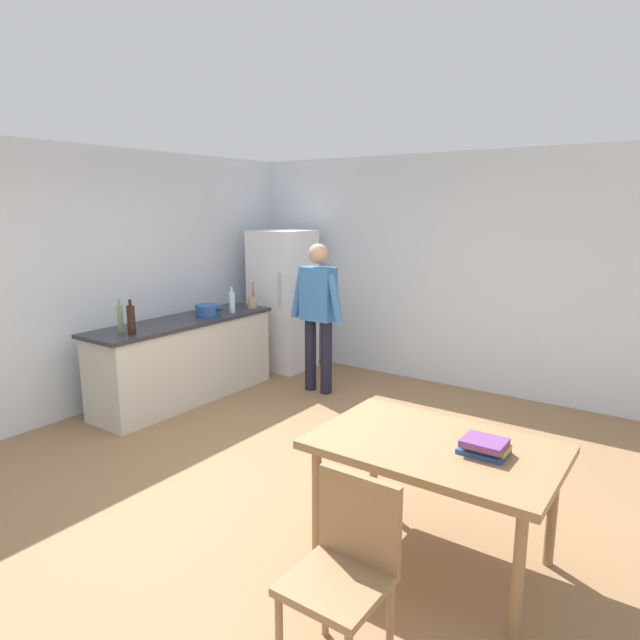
{
  "coord_description": "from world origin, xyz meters",
  "views": [
    {
      "loc": [
        2.58,
        -3.16,
        2.1
      ],
      "look_at": [
        -0.59,
        1.37,
        0.96
      ],
      "focal_mm": 31.12,
      "sensor_mm": 36.0,
      "label": 1
    }
  ],
  "objects_px": {
    "bottle_wine_dark": "(131,320)",
    "bottle_vinegar_tall": "(120,319)",
    "utensil_jar": "(252,302)",
    "dining_table": "(435,455)",
    "bottle_water_clear": "(232,302)",
    "cooking_pot": "(208,310)",
    "book_stack": "(484,446)",
    "person": "(318,308)",
    "chair": "(346,562)",
    "refrigerator": "(283,300)"
  },
  "relations": [
    {
      "from": "person",
      "to": "cooking_pot",
      "type": "height_order",
      "value": "person"
    },
    {
      "from": "bottle_water_clear",
      "to": "bottle_wine_dark",
      "type": "height_order",
      "value": "bottle_wine_dark"
    },
    {
      "from": "book_stack",
      "to": "bottle_vinegar_tall",
      "type": "bearing_deg",
      "value": 175.12
    },
    {
      "from": "bottle_wine_dark",
      "to": "bottle_vinegar_tall",
      "type": "bearing_deg",
      "value": 179.85
    },
    {
      "from": "chair",
      "to": "utensil_jar",
      "type": "height_order",
      "value": "utensil_jar"
    },
    {
      "from": "cooking_pot",
      "to": "bottle_water_clear",
      "type": "xyz_separation_m",
      "value": [
        0.12,
        0.26,
        0.07
      ]
    },
    {
      "from": "person",
      "to": "dining_table",
      "type": "height_order",
      "value": "person"
    },
    {
      "from": "cooking_pot",
      "to": "utensil_jar",
      "type": "bearing_deg",
      "value": 81.01
    },
    {
      "from": "chair",
      "to": "book_stack",
      "type": "bearing_deg",
      "value": 84.05
    },
    {
      "from": "person",
      "to": "cooking_pot",
      "type": "bearing_deg",
      "value": -143.78
    },
    {
      "from": "utensil_jar",
      "to": "book_stack",
      "type": "bearing_deg",
      "value": -29.86
    },
    {
      "from": "bottle_water_clear",
      "to": "refrigerator",
      "type": "bearing_deg",
      "value": 94.09
    },
    {
      "from": "utensil_jar",
      "to": "bottle_vinegar_tall",
      "type": "distance_m",
      "value": 1.72
    },
    {
      "from": "refrigerator",
      "to": "dining_table",
      "type": "height_order",
      "value": "refrigerator"
    },
    {
      "from": "dining_table",
      "to": "utensil_jar",
      "type": "distance_m",
      "value": 3.85
    },
    {
      "from": "chair",
      "to": "cooking_pot",
      "type": "relative_size",
      "value": 2.28
    },
    {
      "from": "bottle_wine_dark",
      "to": "refrigerator",
      "type": "bearing_deg",
      "value": 91.23
    },
    {
      "from": "refrigerator",
      "to": "book_stack",
      "type": "distance_m",
      "value": 4.47
    },
    {
      "from": "person",
      "to": "bottle_water_clear",
      "type": "relative_size",
      "value": 5.67
    },
    {
      "from": "bottle_vinegar_tall",
      "to": "person",
      "type": "bearing_deg",
      "value": 59.44
    },
    {
      "from": "bottle_wine_dark",
      "to": "bottle_vinegar_tall",
      "type": "distance_m",
      "value": 0.17
    },
    {
      "from": "dining_table",
      "to": "bottle_wine_dark",
      "type": "relative_size",
      "value": 4.12
    },
    {
      "from": "cooking_pot",
      "to": "bottle_water_clear",
      "type": "relative_size",
      "value": 1.33
    },
    {
      "from": "utensil_jar",
      "to": "person",
      "type": "bearing_deg",
      "value": 6.43
    },
    {
      "from": "bottle_wine_dark",
      "to": "book_stack",
      "type": "bearing_deg",
      "value": -5.11
    },
    {
      "from": "person",
      "to": "utensil_jar",
      "type": "bearing_deg",
      "value": -173.57
    },
    {
      "from": "chair",
      "to": "bottle_wine_dark",
      "type": "height_order",
      "value": "bottle_wine_dark"
    },
    {
      "from": "chair",
      "to": "book_stack",
      "type": "height_order",
      "value": "chair"
    },
    {
      "from": "cooking_pot",
      "to": "bottle_vinegar_tall",
      "type": "distance_m",
      "value": 1.09
    },
    {
      "from": "dining_table",
      "to": "bottle_water_clear",
      "type": "height_order",
      "value": "bottle_water_clear"
    },
    {
      "from": "refrigerator",
      "to": "person",
      "type": "relative_size",
      "value": 1.06
    },
    {
      "from": "bottle_water_clear",
      "to": "dining_table",
      "type": "bearing_deg",
      "value": -27.52
    },
    {
      "from": "book_stack",
      "to": "bottle_water_clear",
      "type": "bearing_deg",
      "value": 154.67
    },
    {
      "from": "chair",
      "to": "cooking_pot",
      "type": "xyz_separation_m",
      "value": [
        -3.34,
        2.39,
        0.43
      ]
    },
    {
      "from": "utensil_jar",
      "to": "bottle_water_clear",
      "type": "bearing_deg",
      "value": -87.14
    },
    {
      "from": "dining_table",
      "to": "refrigerator",
      "type": "bearing_deg",
      "value": 140.71
    },
    {
      "from": "bottle_vinegar_tall",
      "to": "bottle_water_clear",
      "type": "bearing_deg",
      "value": 81.91
    },
    {
      "from": "dining_table",
      "to": "chair",
      "type": "height_order",
      "value": "chair"
    },
    {
      "from": "person",
      "to": "bottle_wine_dark",
      "type": "xyz_separation_m",
      "value": [
        -0.9,
        -1.81,
        0.07
      ]
    },
    {
      "from": "utensil_jar",
      "to": "bottle_vinegar_tall",
      "type": "relative_size",
      "value": 1.0
    },
    {
      "from": "cooking_pot",
      "to": "book_stack",
      "type": "xyz_separation_m",
      "value": [
        3.62,
        -1.4,
        -0.17
      ]
    },
    {
      "from": "bottle_water_clear",
      "to": "person",
      "type": "bearing_deg",
      "value": 27.94
    },
    {
      "from": "bottle_water_clear",
      "to": "cooking_pot",
      "type": "bearing_deg",
      "value": -114.06
    },
    {
      "from": "bottle_wine_dark",
      "to": "bottle_vinegar_tall",
      "type": "xyz_separation_m",
      "value": [
        -0.17,
        0.0,
        -0.01
      ]
    },
    {
      "from": "person",
      "to": "chair",
      "type": "distance_m",
      "value": 3.93
    },
    {
      "from": "bottle_vinegar_tall",
      "to": "chair",
      "type": "bearing_deg",
      "value": -20.9
    },
    {
      "from": "utensil_jar",
      "to": "bottle_wine_dark",
      "type": "distance_m",
      "value": 1.71
    },
    {
      "from": "person",
      "to": "bottle_vinegar_tall",
      "type": "height_order",
      "value": "person"
    },
    {
      "from": "cooking_pot",
      "to": "utensil_jar",
      "type": "distance_m",
      "value": 0.64
    },
    {
      "from": "chair",
      "to": "bottle_wine_dark",
      "type": "relative_size",
      "value": 2.68
    }
  ]
}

